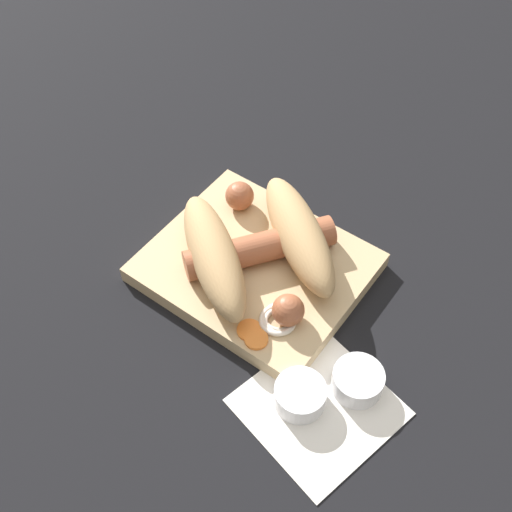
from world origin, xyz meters
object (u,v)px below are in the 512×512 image
condiment_cup_far (357,382)px  bread_roll (257,245)px  condiment_cup_near (300,396)px  sausage (262,249)px  food_tray (256,267)px

condiment_cup_far → bread_roll: bearing=160.5°
bread_roll → condiment_cup_near: (0.13, -0.10, -0.04)m
condiment_cup_far → sausage: bearing=158.5°
food_tray → sausage: (0.00, 0.01, 0.03)m
sausage → condiment_cup_near: sausage is taller
bread_roll → condiment_cup_far: bread_roll is taller
condiment_cup_far → food_tray: bearing=161.2°
food_tray → bread_roll: 0.04m
sausage → condiment_cup_near: bearing=-41.4°
food_tray → condiment_cup_far: condiment_cup_far is taller
sausage → condiment_cup_near: (0.12, -0.11, -0.03)m
condiment_cup_near → condiment_cup_far: (0.04, 0.05, 0.00)m
food_tray → condiment_cup_near: size_ratio=4.51×
food_tray → bread_roll: bread_roll is taller
condiment_cup_near → sausage: bearing=138.6°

